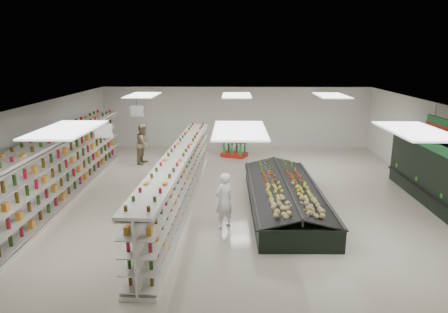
{
  "coord_description": "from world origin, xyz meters",
  "views": [
    {
      "loc": [
        -0.16,
        -12.99,
        4.84
      ],
      "look_at": [
        -0.47,
        0.83,
        1.3
      ],
      "focal_mm": 32.0,
      "sensor_mm": 36.0,
      "label": 1
    }
  ],
  "objects_px": {
    "gondola_left": "(52,176)",
    "shopper_background": "(144,144)",
    "gondola_center": "(180,182)",
    "soda_endcap": "(234,142)",
    "produce_island": "(284,195)",
    "shopper_main": "(224,200)"
  },
  "relations": [
    {
      "from": "shopper_main",
      "to": "gondola_center",
      "type": "bearing_deg",
      "value": -87.46
    },
    {
      "from": "produce_island",
      "to": "soda_endcap",
      "type": "bearing_deg",
      "value": 103.47
    },
    {
      "from": "produce_island",
      "to": "shopper_main",
      "type": "height_order",
      "value": "shopper_main"
    },
    {
      "from": "gondola_center",
      "to": "shopper_main",
      "type": "distance_m",
      "value": 2.19
    },
    {
      "from": "shopper_main",
      "to": "soda_endcap",
      "type": "bearing_deg",
      "value": -131.85
    },
    {
      "from": "produce_island",
      "to": "soda_endcap",
      "type": "distance_m",
      "value": 6.87
    },
    {
      "from": "produce_island",
      "to": "shopper_background",
      "type": "relative_size",
      "value": 3.49
    },
    {
      "from": "produce_island",
      "to": "gondola_left",
      "type": "bearing_deg",
      "value": -179.92
    },
    {
      "from": "gondola_center",
      "to": "soda_endcap",
      "type": "height_order",
      "value": "gondola_center"
    },
    {
      "from": "gondola_left",
      "to": "produce_island",
      "type": "relative_size",
      "value": 2.03
    },
    {
      "from": "shopper_background",
      "to": "produce_island",
      "type": "bearing_deg",
      "value": -123.97
    },
    {
      "from": "soda_endcap",
      "to": "shopper_background",
      "type": "relative_size",
      "value": 0.84
    },
    {
      "from": "gondola_left",
      "to": "produce_island",
      "type": "height_order",
      "value": "gondola_left"
    },
    {
      "from": "gondola_left",
      "to": "soda_endcap",
      "type": "relative_size",
      "value": 8.4
    },
    {
      "from": "gondola_left",
      "to": "gondola_center",
      "type": "height_order",
      "value": "gondola_left"
    },
    {
      "from": "shopper_main",
      "to": "gondola_left",
      "type": "bearing_deg",
      "value": -55.24
    },
    {
      "from": "soda_endcap",
      "to": "shopper_background",
      "type": "distance_m",
      "value": 4.33
    },
    {
      "from": "gondola_center",
      "to": "shopper_main",
      "type": "bearing_deg",
      "value": -45.79
    },
    {
      "from": "soda_endcap",
      "to": "shopper_background",
      "type": "height_order",
      "value": "shopper_background"
    },
    {
      "from": "gondola_left",
      "to": "gondola_center",
      "type": "bearing_deg",
      "value": -0.47
    },
    {
      "from": "gondola_left",
      "to": "shopper_background",
      "type": "distance_m",
      "value": 5.67
    },
    {
      "from": "gondola_center",
      "to": "soda_endcap",
      "type": "xyz_separation_m",
      "value": [
        1.79,
        6.63,
        -0.1
      ]
    }
  ]
}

